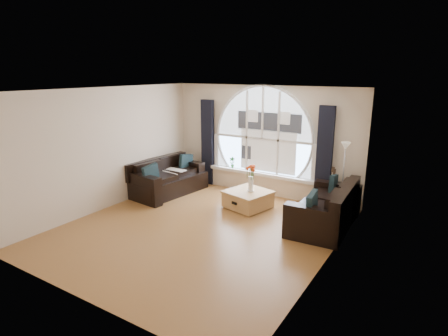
# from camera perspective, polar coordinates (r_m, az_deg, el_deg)

# --- Properties ---
(ground) EXTENTS (5.00, 5.50, 0.01)m
(ground) POSITION_cam_1_polar(r_m,az_deg,el_deg) (7.44, -3.72, -9.36)
(ground) COLOR brown
(ground) RESTS_ON ground
(ceiling) EXTENTS (5.00, 5.50, 0.01)m
(ceiling) POSITION_cam_1_polar(r_m,az_deg,el_deg) (6.80, -4.11, 11.88)
(ceiling) COLOR silver
(ceiling) RESTS_ON ground
(wall_back) EXTENTS (5.00, 0.01, 2.70)m
(wall_back) POSITION_cam_1_polar(r_m,az_deg,el_deg) (9.31, 6.05, 4.25)
(wall_back) COLOR beige
(wall_back) RESTS_ON ground
(wall_front) EXTENTS (5.00, 0.01, 2.70)m
(wall_front) POSITION_cam_1_polar(r_m,az_deg,el_deg) (5.13, -22.24, -5.60)
(wall_front) COLOR beige
(wall_front) RESTS_ON ground
(wall_left) EXTENTS (0.01, 5.50, 2.70)m
(wall_left) POSITION_cam_1_polar(r_m,az_deg,el_deg) (8.67, -17.45, 2.86)
(wall_left) COLOR beige
(wall_left) RESTS_ON ground
(wall_right) EXTENTS (0.01, 5.50, 2.70)m
(wall_right) POSITION_cam_1_polar(r_m,az_deg,el_deg) (5.94, 16.09, -2.35)
(wall_right) COLOR beige
(wall_right) RESTS_ON ground
(attic_slope) EXTENTS (0.92, 5.50, 0.72)m
(attic_slope) POSITION_cam_1_polar(r_m,az_deg,el_deg) (5.82, 13.94, 7.55)
(attic_slope) COLOR silver
(attic_slope) RESTS_ON ground
(arched_window) EXTENTS (2.60, 0.06, 2.15)m
(arched_window) POSITION_cam_1_polar(r_m,az_deg,el_deg) (9.24, 6.02, 5.90)
(arched_window) COLOR silver
(arched_window) RESTS_ON wall_back
(window_sill) EXTENTS (2.90, 0.22, 0.08)m
(window_sill) POSITION_cam_1_polar(r_m,az_deg,el_deg) (9.42, 5.65, -0.87)
(window_sill) COLOR white
(window_sill) RESTS_ON wall_back
(window_frame) EXTENTS (2.76, 0.08, 2.15)m
(window_frame) POSITION_cam_1_polar(r_m,az_deg,el_deg) (9.21, 5.93, 5.88)
(window_frame) COLOR white
(window_frame) RESTS_ON wall_back
(neighbor_house) EXTENTS (1.70, 0.02, 1.50)m
(neighbor_house) POSITION_cam_1_polar(r_m,az_deg,el_deg) (9.18, 6.80, 5.03)
(neighbor_house) COLOR silver
(neighbor_house) RESTS_ON wall_back
(curtain_left) EXTENTS (0.35, 0.12, 2.30)m
(curtain_left) POSITION_cam_1_polar(r_m,az_deg,el_deg) (10.04, -2.52, 3.93)
(curtain_left) COLOR black
(curtain_left) RESTS_ON ground
(curtain_right) EXTENTS (0.35, 0.12, 2.30)m
(curtain_right) POSITION_cam_1_polar(r_m,az_deg,el_deg) (8.68, 15.19, 1.68)
(curtain_right) COLOR black
(curtain_right) RESTS_ON ground
(sofa_left) EXTENTS (1.21, 2.06, 0.87)m
(sofa_left) POSITION_cam_1_polar(r_m,az_deg,el_deg) (9.51, -8.58, -1.49)
(sofa_left) COLOR black
(sofa_left) RESTS_ON ground
(sofa_right) EXTENTS (1.08, 2.01, 0.87)m
(sofa_right) POSITION_cam_1_polar(r_m,az_deg,el_deg) (7.70, 15.28, -5.81)
(sofa_right) COLOR black
(sofa_right) RESTS_ON ground
(coffee_chest) EXTENTS (1.09, 1.09, 0.44)m
(coffee_chest) POSITION_cam_1_polar(r_m,az_deg,el_deg) (8.46, 3.71, -4.73)
(coffee_chest) COLOR tan
(coffee_chest) RESTS_ON ground
(throw_blanket) EXTENTS (0.56, 0.56, 0.10)m
(throw_blanket) POSITION_cam_1_polar(r_m,az_deg,el_deg) (9.51, -8.05, -0.84)
(throw_blanket) COLOR silver
(throw_blanket) RESTS_ON sofa_left
(vase_flowers) EXTENTS (0.24, 0.24, 0.70)m
(vase_flowers) POSITION_cam_1_polar(r_m,az_deg,el_deg) (8.29, 4.18, -1.02)
(vase_flowers) COLOR white
(vase_flowers) RESTS_ON coffee_chest
(floor_lamp) EXTENTS (0.24, 0.24, 1.60)m
(floor_lamp) POSITION_cam_1_polar(r_m,az_deg,el_deg) (8.28, 17.84, -1.63)
(floor_lamp) COLOR #B2B2B2
(floor_lamp) RESTS_ON ground
(guitar) EXTENTS (0.39, 0.29, 1.06)m
(guitar) POSITION_cam_1_polar(r_m,az_deg,el_deg) (8.44, 16.42, -3.14)
(guitar) COLOR brown
(guitar) RESTS_ON ground
(potted_plant) EXTENTS (0.18, 0.15, 0.29)m
(potted_plant) POSITION_cam_1_polar(r_m,az_deg,el_deg) (9.75, 1.28, 0.88)
(potted_plant) COLOR #1E6023
(potted_plant) RESTS_ON window_sill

